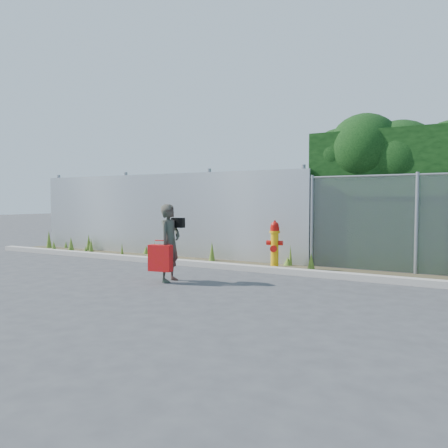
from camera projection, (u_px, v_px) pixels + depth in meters
ground at (200, 285)px, 7.69m from camera, size 80.00×80.00×0.00m
curb at (246, 268)px, 9.25m from camera, size 16.00×0.22×0.12m
weed_strip at (225, 259)px, 10.20m from camera, size 16.00×1.25×0.55m
corrugated_fence at (158, 215)px, 11.84m from camera, size 8.50×0.21×2.30m
fire_hydrant at (275, 246)px, 9.31m from camera, size 0.36×0.32×1.06m
woman at (170, 243)px, 7.97m from camera, size 0.37×0.54×1.42m
red_tote_bag at (160, 258)px, 7.82m from camera, size 0.43×0.16×0.56m
black_shoulder_bag at (178, 223)px, 8.09m from camera, size 0.25×0.10×0.18m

